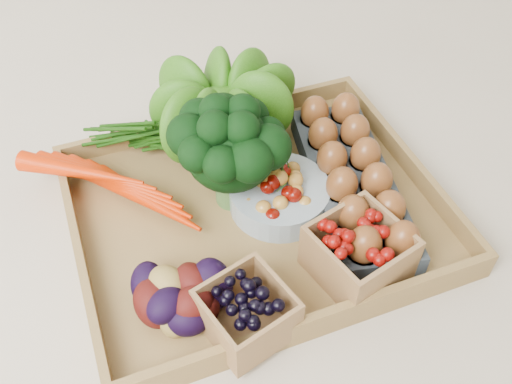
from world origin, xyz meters
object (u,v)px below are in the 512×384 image
object	(u,v)px
tray	(256,215)
egg_carton	(351,185)
cherry_bowl	(279,196)
broccoli	(231,168)

from	to	relation	value
tray	egg_carton	xyz separation A→B (m)	(0.15, -0.02, 0.03)
tray	cherry_bowl	size ratio (longest dim) A/B	3.52
broccoli	egg_carton	world-z (taller)	broccoli
cherry_bowl	egg_carton	world-z (taller)	cherry_bowl
tray	egg_carton	world-z (taller)	egg_carton
broccoli	egg_carton	distance (m)	0.19
broccoli	egg_carton	size ratio (longest dim) A/B	0.51
cherry_bowl	egg_carton	bearing A→B (deg)	-9.40
egg_carton	tray	bearing A→B (deg)	-175.40
broccoli	cherry_bowl	distance (m)	0.09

